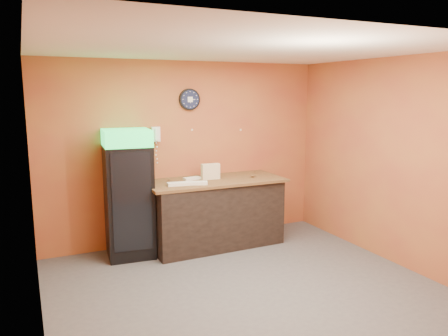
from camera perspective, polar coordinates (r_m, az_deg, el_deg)
floor at (r=5.47m, az=2.68°, el=-15.34°), size 4.50×4.50×0.00m
back_wall at (r=6.85m, az=-4.96°, el=2.05°), size 4.50×0.02×2.80m
left_wall at (r=4.48m, az=-23.66°, el=-2.95°), size 0.02×4.00×2.80m
right_wall at (r=6.38m, az=21.03°, el=0.84°), size 0.02×4.00×2.80m
ceiling at (r=4.97m, az=2.95°, el=15.29°), size 4.50×4.00×0.02m
beverage_cooler at (r=6.30m, az=-12.23°, el=-3.56°), size 0.69×0.70×1.82m
prep_counter at (r=6.74m, az=-1.23°, el=-5.93°), size 1.99×0.92×0.99m
wall_clock at (r=6.78m, az=-4.52°, el=8.92°), size 0.33×0.06×0.33m
wall_phone at (r=6.61m, az=-8.89°, el=4.38°), size 0.12×0.11×0.22m
butcher_paper at (r=6.62m, az=-1.25°, el=-1.66°), size 2.10×0.96×0.04m
sub_roll_stack at (r=6.61m, az=-1.77°, el=-0.46°), size 0.28×0.11×0.24m
wrapped_sandwich_left at (r=6.21m, az=-5.98°, el=-2.08°), size 0.32×0.15×0.04m
wrapped_sandwich_mid at (r=6.26m, az=-3.57°, el=-1.97°), size 0.32×0.21×0.04m
wrapped_sandwich_right at (r=6.60m, az=-4.21°, el=-1.37°), size 0.27×0.14×0.04m
kitchen_tool at (r=6.82m, az=-1.05°, el=-0.89°), size 0.06×0.06×0.06m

